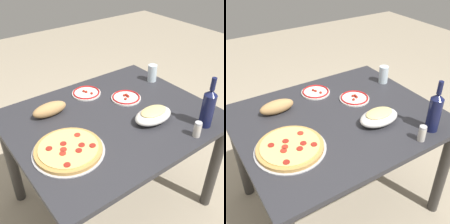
{
  "view_description": "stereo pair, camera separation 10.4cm",
  "coord_description": "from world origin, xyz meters",
  "views": [
    {
      "loc": [
        0.8,
        1.07,
        1.66
      ],
      "look_at": [
        0.0,
        0.0,
        0.77
      ],
      "focal_mm": 44.43,
      "sensor_mm": 36.0,
      "label": 1
    },
    {
      "loc": [
        0.72,
        1.13,
        1.66
      ],
      "look_at": [
        0.0,
        0.0,
        0.77
      ],
      "focal_mm": 44.43,
      "sensor_mm": 36.0,
      "label": 2
    }
  ],
  "objects": [
    {
      "name": "baked_pasta_dish",
      "position": [
        -0.16,
        0.18,
        0.78
      ],
      "size": [
        0.24,
        0.15,
        0.08
      ],
      "color": "white",
      "rests_on": "dining_table"
    },
    {
      "name": "water_glass",
      "position": [
        -0.5,
        -0.19,
        0.8
      ],
      "size": [
        0.06,
        0.06,
        0.12
      ],
      "primitive_type": "cylinder",
      "color": "silver",
      "rests_on": "dining_table"
    },
    {
      "name": "side_plate_far",
      "position": [
        -0.02,
        -0.31,
        0.75
      ],
      "size": [
        0.19,
        0.19,
        0.02
      ],
      "color": "white",
      "rests_on": "dining_table"
    },
    {
      "name": "spice_shaker",
      "position": [
        -0.25,
        0.42,
        0.78
      ],
      "size": [
        0.04,
        0.04,
        0.09
      ],
      "color": "silver",
      "rests_on": "dining_table"
    },
    {
      "name": "side_plate_near",
      "position": [
        -0.19,
        -0.11,
        0.75
      ],
      "size": [
        0.19,
        0.19,
        0.02
      ],
      "color": "white",
      "rests_on": "dining_table"
    },
    {
      "name": "ground_plane",
      "position": [
        0.0,
        0.0,
        0.0
      ],
      "size": [
        8.0,
        8.0,
        0.0
      ],
      "primitive_type": "plane",
      "color": "tan",
      "rests_on": "ground"
    },
    {
      "name": "pepperoni_pizza",
      "position": [
        0.36,
        0.12,
        0.75
      ],
      "size": [
        0.36,
        0.36,
        0.03
      ],
      "color": "#B7B7BC",
      "rests_on": "dining_table"
    },
    {
      "name": "bread_loaf",
      "position": [
        0.28,
        -0.23,
        0.78
      ],
      "size": [
        0.21,
        0.09,
        0.08
      ],
      "primitive_type": "ellipsoid",
      "color": "tan",
      "rests_on": "dining_table"
    },
    {
      "name": "dining_table",
      "position": [
        0.0,
        0.0,
        0.62
      ],
      "size": [
        1.17,
        0.96,
        0.74
      ],
      "color": "#2D2D33",
      "rests_on": "ground"
    },
    {
      "name": "wine_bottle",
      "position": [
        -0.36,
        0.38,
        0.86
      ],
      "size": [
        0.07,
        0.07,
        0.29
      ],
      "color": "#141942",
      "rests_on": "dining_table"
    }
  ]
}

